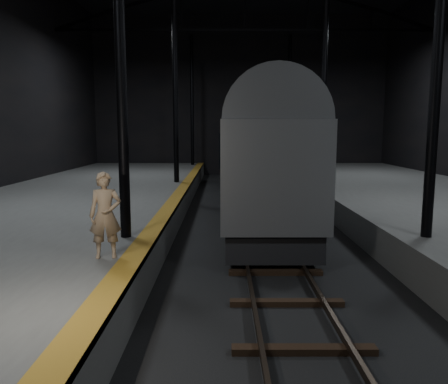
{
  "coord_description": "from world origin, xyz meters",
  "views": [
    {
      "loc": [
        -1.33,
        -14.78,
        3.64
      ],
      "look_at": [
        -1.32,
        -2.99,
        2.0
      ],
      "focal_mm": 35.0,
      "sensor_mm": 36.0,
      "label": 1
    }
  ],
  "objects": [
    {
      "name": "woman",
      "position": [
        -3.8,
        -5.83,
        1.91
      ],
      "size": [
        0.72,
        0.54,
        1.81
      ],
      "primitive_type": "imported",
      "rotation": [
        0.0,
        0.0,
        0.17
      ],
      "color": "tan",
      "rests_on": "platform_left"
    },
    {
      "name": "platform_left",
      "position": [
        -7.5,
        0.0,
        0.5
      ],
      "size": [
        9.0,
        43.8,
        1.0
      ],
      "primitive_type": "cube",
      "color": "#51514F",
      "rests_on": "ground"
    },
    {
      "name": "ground",
      "position": [
        0.0,
        0.0,
        0.0
      ],
      "size": [
        44.0,
        44.0,
        0.0
      ],
      "primitive_type": "plane",
      "color": "black",
      "rests_on": "ground"
    },
    {
      "name": "tactile_strip",
      "position": [
        -3.25,
        0.0,
        1.0
      ],
      "size": [
        0.5,
        43.8,
        0.01
      ],
      "primitive_type": "cube",
      "color": "olive",
      "rests_on": "platform_left"
    },
    {
      "name": "train",
      "position": [
        -0.0,
        5.55,
        2.9
      ],
      "size": [
        2.91,
        19.45,
        5.2
      ],
      "color": "#9FA2A7",
      "rests_on": "ground"
    },
    {
      "name": "track",
      "position": [
        0.0,
        0.0,
        0.07
      ],
      "size": [
        2.4,
        43.0,
        0.24
      ],
      "color": "#3F3328",
      "rests_on": "ground"
    }
  ]
}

